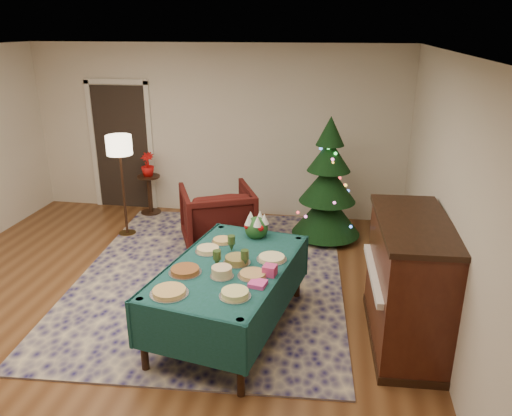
% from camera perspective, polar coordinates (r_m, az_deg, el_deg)
% --- Properties ---
extents(room_shell, '(7.00, 7.00, 7.00)m').
position_cam_1_polar(room_shell, '(4.84, -14.69, 0.31)').
color(room_shell, '#593319').
rests_on(room_shell, ground).
extents(doorway, '(1.08, 0.04, 2.16)m').
position_cam_1_polar(doorway, '(8.61, -15.10, 7.11)').
color(doorway, black).
rests_on(doorway, ground).
extents(rug, '(3.48, 4.41, 0.02)m').
position_cam_1_polar(rug, '(6.32, -5.12, -7.56)').
color(rug, '#161246').
rests_on(rug, ground).
extents(buffet_table, '(1.44, 2.08, 0.74)m').
position_cam_1_polar(buffet_table, '(4.98, -3.09, -7.99)').
color(buffet_table, black).
rests_on(buffet_table, ground).
extents(platter_0, '(0.34, 0.34, 0.05)m').
position_cam_1_polar(platter_0, '(4.46, -9.89, -9.43)').
color(platter_0, silver).
rests_on(platter_0, buffet_table).
extents(platter_1, '(0.28, 0.28, 0.06)m').
position_cam_1_polar(platter_1, '(4.35, -2.42, -9.78)').
color(platter_1, silver).
rests_on(platter_1, buffet_table).
extents(platter_2, '(0.31, 0.31, 0.05)m').
position_cam_1_polar(platter_2, '(4.78, -8.11, -7.11)').
color(platter_2, silver).
rests_on(platter_2, buffet_table).
extents(platter_3, '(0.22, 0.22, 0.10)m').
position_cam_1_polar(platter_3, '(4.67, -3.93, -7.33)').
color(platter_3, silver).
rests_on(platter_3, buffet_table).
extents(platter_4, '(0.29, 0.29, 0.04)m').
position_cam_1_polar(platter_4, '(4.68, -0.38, -7.62)').
color(platter_4, silver).
rests_on(platter_4, buffet_table).
extents(platter_5, '(0.27, 0.27, 0.05)m').
position_cam_1_polar(platter_5, '(5.18, -5.52, -4.78)').
color(platter_5, silver).
rests_on(platter_5, buffet_table).
extents(platter_6, '(0.27, 0.27, 0.07)m').
position_cam_1_polar(platter_6, '(4.92, -2.21, -5.98)').
color(platter_6, silver).
rests_on(platter_6, buffet_table).
extents(platter_7, '(0.30, 0.30, 0.04)m').
position_cam_1_polar(platter_7, '(4.99, 1.80, -5.76)').
color(platter_7, silver).
rests_on(platter_7, buffet_table).
extents(platter_8, '(0.24, 0.24, 0.04)m').
position_cam_1_polar(platter_8, '(5.39, -3.85, -3.75)').
color(platter_8, silver).
rests_on(platter_8, buffet_table).
extents(goblet_0, '(0.08, 0.08, 0.17)m').
position_cam_1_polar(goblet_0, '(5.15, -2.83, -4.02)').
color(goblet_0, '#2D471E').
rests_on(goblet_0, buffet_table).
extents(goblet_1, '(0.08, 0.08, 0.17)m').
position_cam_1_polar(goblet_1, '(4.83, -1.29, -5.72)').
color(goblet_1, '#2D471E').
rests_on(goblet_1, buffet_table).
extents(goblet_2, '(0.08, 0.08, 0.17)m').
position_cam_1_polar(goblet_2, '(4.83, -4.48, -5.75)').
color(goblet_2, '#2D471E').
rests_on(goblet_2, buffet_table).
extents(napkin_stack, '(0.17, 0.17, 0.04)m').
position_cam_1_polar(napkin_stack, '(4.52, 0.21, -8.65)').
color(napkin_stack, '#EC419E').
rests_on(napkin_stack, buffet_table).
extents(gift_box, '(0.14, 0.14, 0.10)m').
position_cam_1_polar(gift_box, '(4.69, 1.59, -7.13)').
color(gift_box, '#D23A7D').
rests_on(gift_box, buffet_table).
extents(centerpiece, '(0.27, 0.27, 0.31)m').
position_cam_1_polar(centerpiece, '(5.48, 0.04, -2.03)').
color(centerpiece, '#1E4C1E').
rests_on(centerpiece, buffet_table).
extents(armchair, '(1.21, 1.18, 0.96)m').
position_cam_1_polar(armchair, '(6.91, -4.44, -0.74)').
color(armchair, '#3D0F0D').
rests_on(armchair, ground).
extents(floor_lamp, '(0.36, 0.36, 1.50)m').
position_cam_1_polar(floor_lamp, '(7.33, -15.33, 6.27)').
color(floor_lamp, '#A57F3F').
rests_on(floor_lamp, ground).
extents(side_table, '(0.36, 0.36, 0.65)m').
position_cam_1_polar(side_table, '(8.36, -12.03, 1.42)').
color(side_table, black).
rests_on(side_table, ground).
extents(potted_plant, '(0.21, 0.38, 0.21)m').
position_cam_1_polar(potted_plant, '(8.23, -12.25, 4.33)').
color(potted_plant, red).
rests_on(potted_plant, side_table).
extents(christmas_tree, '(1.30, 1.30, 1.79)m').
position_cam_1_polar(christmas_tree, '(7.12, 8.20, 2.52)').
color(christmas_tree, black).
rests_on(christmas_tree, ground).
extents(piano, '(0.76, 1.50, 1.27)m').
position_cam_1_polar(piano, '(5.02, 16.94, -8.31)').
color(piano, black).
rests_on(piano, ground).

